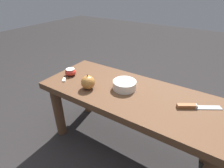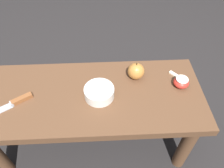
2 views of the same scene
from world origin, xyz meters
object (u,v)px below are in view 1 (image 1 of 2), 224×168
(knife, at_px, (193,106))
(apple_cut, at_px, (71,72))
(wooden_bench, at_px, (130,103))
(apple_whole, at_px, (88,82))
(bowl, at_px, (125,85))

(knife, xyz_separation_m, apple_cut, (0.76, 0.07, 0.02))
(wooden_bench, bearing_deg, apple_whole, 23.84)
(wooden_bench, distance_m, apple_cut, 0.45)
(knife, distance_m, apple_whole, 0.57)
(wooden_bench, xyz_separation_m, knife, (-0.33, -0.04, 0.09))
(knife, bearing_deg, wooden_bench, 154.46)
(wooden_bench, xyz_separation_m, apple_whole, (0.23, 0.10, 0.12))
(apple_whole, distance_m, bowl, 0.21)
(knife, relative_size, bowl, 1.48)
(apple_whole, xyz_separation_m, bowl, (-0.18, -0.11, -0.02))
(apple_whole, relative_size, apple_cut, 1.26)
(wooden_bench, distance_m, knife, 0.34)
(knife, relative_size, apple_whole, 2.18)
(apple_whole, xyz_separation_m, apple_cut, (0.21, -0.07, -0.02))
(wooden_bench, relative_size, apple_cut, 14.54)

